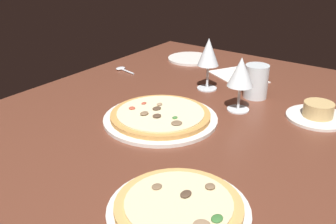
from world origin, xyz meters
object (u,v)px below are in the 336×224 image
(side_plate, at_px, (190,59))
(paper_menu, at_px, (238,77))
(pizza_side, at_px, (179,208))
(ramekin_on_saucer, at_px, (318,113))
(pizza_main, at_px, (160,117))
(wine_glass_far, at_px, (241,74))
(water_glass, at_px, (256,83))
(wine_glass_near, at_px, (208,54))
(spoon, at_px, (122,69))

(side_plate, bearing_deg, paper_menu, 72.01)
(pizza_side, xyz_separation_m, ramekin_on_saucer, (-0.57, 0.09, 0.01))
(pizza_side, distance_m, paper_menu, 0.81)
(pizza_main, relative_size, ramekin_on_saucer, 1.86)
(pizza_side, relative_size, ramekin_on_saucer, 1.57)
(pizza_main, xyz_separation_m, wine_glass_far, (-0.19, 0.14, 0.10))
(water_glass, relative_size, side_plate, 0.57)
(wine_glass_far, bearing_deg, water_glass, -178.80)
(wine_glass_near, height_order, paper_menu, wine_glass_near)
(paper_menu, bearing_deg, ramekin_on_saucer, 89.03)
(wine_glass_near, relative_size, side_plate, 0.93)
(ramekin_on_saucer, xyz_separation_m, side_plate, (-0.28, -0.60, -0.01))
(pizza_side, xyz_separation_m, spoon, (-0.58, -0.66, -0.01))
(pizza_main, bearing_deg, wine_glass_near, -175.98)
(pizza_main, relative_size, paper_menu, 1.57)
(wine_glass_far, distance_m, wine_glass_near, 0.19)
(water_glass, bearing_deg, spoon, -85.49)
(pizza_main, xyz_separation_m, pizza_side, (0.30, 0.27, 0.00))
(wine_glass_near, height_order, spoon, wine_glass_near)
(water_glass, bearing_deg, pizza_main, -24.05)
(pizza_side, bearing_deg, water_glass, -168.60)
(pizza_side, bearing_deg, wine_glass_near, -154.16)
(pizza_main, bearing_deg, paper_menu, 178.71)
(ramekin_on_saucer, distance_m, wine_glass_near, 0.39)
(pizza_side, distance_m, wine_glass_far, 0.52)
(paper_menu, distance_m, spoon, 0.44)
(pizza_side, distance_m, wine_glass_near, 0.67)
(ramekin_on_saucer, bearing_deg, wine_glass_far, -69.92)
(pizza_side, bearing_deg, ramekin_on_saucer, 171.36)
(pizza_side, xyz_separation_m, paper_menu, (-0.77, -0.26, -0.01))
(pizza_main, height_order, ramekin_on_saucer, ramekin_on_saucer)
(side_plate, bearing_deg, pizza_side, 31.34)
(wine_glass_near, distance_m, paper_menu, 0.21)
(paper_menu, bearing_deg, spoon, -36.31)
(wine_glass_far, xyz_separation_m, paper_menu, (-0.27, -0.13, -0.11))
(ramekin_on_saucer, height_order, side_plate, ramekin_on_saucer)
(pizza_main, bearing_deg, spoon, -125.33)
(wine_glass_far, bearing_deg, side_plate, -132.00)
(ramekin_on_saucer, bearing_deg, water_glass, -103.07)
(ramekin_on_saucer, distance_m, water_glass, 0.22)
(wine_glass_near, distance_m, side_plate, 0.36)
(wine_glass_near, xyz_separation_m, spoon, (0.02, -0.37, -0.12))
(ramekin_on_saucer, relative_size, water_glass, 1.61)
(pizza_main, distance_m, spoon, 0.48)
(side_plate, bearing_deg, water_glass, 59.61)
(ramekin_on_saucer, height_order, paper_menu, ramekin_on_saucer)
(pizza_main, height_order, wine_glass_near, wine_glass_near)
(pizza_main, relative_size, spoon, 3.19)
(water_glass, relative_size, paper_menu, 0.52)
(paper_menu, height_order, spoon, spoon)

